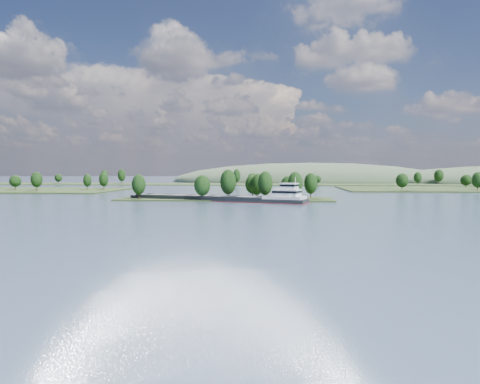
{
  "coord_description": "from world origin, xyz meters",
  "views": [
    {
      "loc": [
        25.63,
        -38.79,
        14.16
      ],
      "look_at": [
        11.23,
        130.0,
        6.0
      ],
      "focal_mm": 35.0,
      "sensor_mm": 36.0,
      "label": 1
    }
  ],
  "objects": [
    {
      "name": "tree_island",
      "position": [
        6.32,
        178.57,
        4.09
      ],
      "size": [
        100.0,
        31.51,
        14.88
      ],
      "color": "#223216",
      "rests_on": "ground"
    },
    {
      "name": "ground",
      "position": [
        0.0,
        120.0,
        0.0
      ],
      "size": [
        1800.0,
        1800.0,
        0.0
      ],
      "primitive_type": "plane",
      "color": "#3E506B",
      "rests_on": "ground"
    },
    {
      "name": "cargo_barge",
      "position": [
        2.05,
        168.3,
        1.46
      ],
      "size": [
        84.19,
        37.25,
        11.57
      ],
      "color": "black",
      "rests_on": "ground"
    },
    {
      "name": "hill_west",
      "position": [
        60.0,
        500.0,
        0.0
      ],
      "size": [
        320.0,
        160.0,
        44.0
      ],
      "primitive_type": "ellipsoid",
      "color": "#3A4E35",
      "rests_on": "ground"
    },
    {
      "name": "back_shoreline",
      "position": [
        8.61,
        399.78,
        0.67
      ],
      "size": [
        900.0,
        60.0,
        15.41
      ],
      "color": "#223216",
      "rests_on": "ground"
    }
  ]
}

